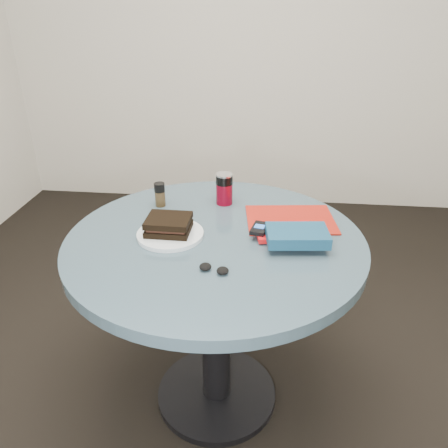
# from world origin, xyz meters

# --- Properties ---
(ground) EXTENTS (4.00, 4.00, 0.00)m
(ground) POSITION_xyz_m (0.00, 0.00, 0.00)
(ground) COLOR black
(ground) RESTS_ON ground
(table) EXTENTS (1.00, 1.00, 0.75)m
(table) POSITION_xyz_m (0.00, 0.00, 0.59)
(table) COLOR black
(table) RESTS_ON ground
(plate) EXTENTS (0.27, 0.27, 0.01)m
(plate) POSITION_xyz_m (-0.15, -0.01, 0.76)
(plate) COLOR white
(plate) RESTS_ON table
(sandwich) EXTENTS (0.15, 0.12, 0.05)m
(sandwich) POSITION_xyz_m (-0.16, -0.00, 0.79)
(sandwich) COLOR black
(sandwich) RESTS_ON plate
(soda_can) EXTENTS (0.08, 0.08, 0.12)m
(soda_can) POSITION_xyz_m (0.00, 0.27, 0.81)
(soda_can) COLOR maroon
(soda_can) RESTS_ON table
(pepper_grinder) EXTENTS (0.05, 0.05, 0.09)m
(pepper_grinder) POSITION_xyz_m (-0.24, 0.22, 0.80)
(pepper_grinder) COLOR #3F301B
(pepper_grinder) RESTS_ON table
(magazine) EXTENTS (0.34, 0.27, 0.01)m
(magazine) POSITION_xyz_m (0.25, 0.15, 0.75)
(magazine) COLOR #9B180E
(magazine) RESTS_ON table
(red_book) EXTENTS (0.21, 0.16, 0.02)m
(red_book) POSITION_xyz_m (0.23, 0.04, 0.76)
(red_book) COLOR red
(red_book) RESTS_ON magazine
(novel) EXTENTS (0.21, 0.15, 0.04)m
(novel) POSITION_xyz_m (0.27, -0.04, 0.79)
(novel) COLOR navy
(novel) RESTS_ON red_book
(mp3_player) EXTENTS (0.07, 0.09, 0.02)m
(mp3_player) POSITION_xyz_m (0.15, 0.02, 0.78)
(mp3_player) COLOR black
(mp3_player) RESTS_ON red_book
(headphones) EXTENTS (0.10, 0.06, 0.02)m
(headphones) POSITION_xyz_m (0.02, -0.21, 0.76)
(headphones) COLOR black
(headphones) RESTS_ON table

